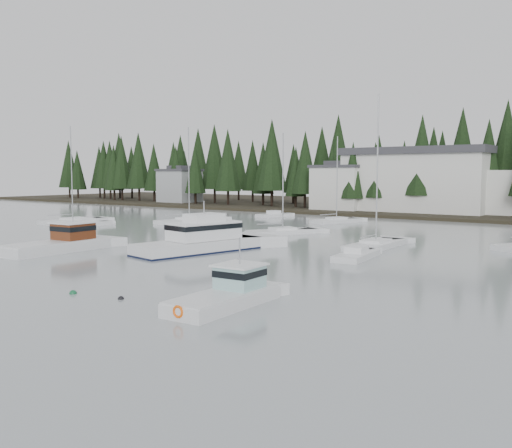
# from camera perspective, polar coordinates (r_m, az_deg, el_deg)

# --- Properties ---
(far_shore_land) EXTENTS (240.00, 54.00, 1.00)m
(far_shore_land) POSITION_cam_1_polar(r_m,az_deg,el_deg) (114.52, 20.69, 1.26)
(far_shore_land) COLOR black
(far_shore_land) RESTS_ON ground
(conifer_treeline) EXTENTS (200.00, 22.00, 20.00)m
(conifer_treeline) POSITION_cam_1_polar(r_m,az_deg,el_deg) (103.99, 19.04, 0.95)
(conifer_treeline) COLOR black
(conifer_treeline) RESTS_ON ground
(house_west) EXTENTS (9.54, 7.42, 8.75)m
(house_west) POSITION_cam_1_polar(r_m,az_deg,el_deg) (104.24, 8.45, 3.74)
(house_west) COLOR silver
(house_west) RESTS_ON ground
(house_far_west) EXTENTS (8.48, 7.42, 8.25)m
(house_far_west) POSITION_cam_1_polar(r_m,az_deg,el_deg) (130.78, -7.65, 3.91)
(house_far_west) COLOR #999EA0
(house_far_west) RESTS_ON ground
(harbor_inn) EXTENTS (29.50, 11.50, 10.90)m
(harbor_inn) POSITION_cam_1_polar(r_m,az_deg,el_deg) (101.22, 16.91, 4.18)
(harbor_inn) COLOR silver
(harbor_inn) RESTS_ON ground
(lobster_boat_brown) EXTENTS (5.58, 10.20, 4.94)m
(lobster_boat_brown) POSITION_cam_1_polar(r_m,az_deg,el_deg) (54.48, -19.07, -1.99)
(lobster_boat_brown) COLOR silver
(lobster_boat_brown) RESTS_ON ground
(cabin_cruiser_center) EXTENTS (6.07, 12.77, 5.27)m
(cabin_cruiser_center) POSITION_cam_1_polar(r_m,az_deg,el_deg) (51.24, -5.56, -1.90)
(cabin_cruiser_center) COLOR silver
(cabin_cruiser_center) RESTS_ON ground
(lobster_boat_teal) EXTENTS (2.92, 7.41, 4.04)m
(lobster_boat_teal) POSITION_cam_1_polar(r_m,az_deg,el_deg) (30.49, -2.81, -7.28)
(lobster_boat_teal) COLOR silver
(lobster_boat_teal) RESTS_ON ground
(sailboat_0) EXTENTS (3.58, 9.60, 14.17)m
(sailboat_0) POSITION_cam_1_polar(r_m,az_deg,el_deg) (84.99, -17.83, 0.17)
(sailboat_0) COLOR silver
(sailboat_0) RESTS_ON ground
(sailboat_3) EXTENTS (4.22, 10.94, 14.09)m
(sailboat_3) POSITION_cam_1_polar(r_m,az_deg,el_deg) (82.34, -6.68, 0.22)
(sailboat_3) COLOR silver
(sailboat_3) RESTS_ON ground
(sailboat_4) EXTENTS (4.72, 8.47, 12.75)m
(sailboat_4) POSITION_cam_1_polar(r_m,az_deg,el_deg) (82.05, 8.05, 0.20)
(sailboat_4) COLOR silver
(sailboat_4) RESTS_ON ground
(sailboat_5) EXTENTS (6.42, 8.76, 12.17)m
(sailboat_5) POSITION_cam_1_polar(r_m,az_deg,el_deg) (66.18, 2.69, -0.94)
(sailboat_5) COLOR silver
(sailboat_5) RESTS_ON ground
(sailboat_6) EXTENTS (3.29, 9.18, 14.93)m
(sailboat_6) POSITION_cam_1_polar(r_m,az_deg,el_deg) (55.26, 11.90, -2.22)
(sailboat_6) COLOR silver
(sailboat_6) RESTS_ON ground
(runabout_0) EXTENTS (2.66, 6.82, 1.42)m
(runabout_0) POSITION_cam_1_polar(r_m,az_deg,el_deg) (79.32, -16.64, -0.10)
(runabout_0) COLOR silver
(runabout_0) RESTS_ON ground
(runabout_1) EXTENTS (3.00, 6.47, 1.42)m
(runabout_1) POSITION_cam_1_polar(r_m,az_deg,el_deg) (47.74, 10.00, -3.27)
(runabout_1) COLOR silver
(runabout_1) RESTS_ON ground
(runabout_3) EXTENTS (3.77, 6.37, 1.42)m
(runabout_3) POSITION_cam_1_polar(r_m,az_deg,el_deg) (92.02, 1.79, 0.80)
(runabout_3) COLOR silver
(runabout_3) RESTS_ON ground
(mooring_buoy_green) EXTENTS (0.44, 0.44, 0.44)m
(mooring_buoy_green) POSITION_cam_1_polar(r_m,az_deg,el_deg) (35.18, -17.83, -6.65)
(mooring_buoy_green) COLOR #145933
(mooring_buoy_green) RESTS_ON ground
(mooring_buoy_dark) EXTENTS (0.36, 0.36, 0.36)m
(mooring_buoy_dark) POSITION_cam_1_polar(r_m,az_deg,el_deg) (32.98, -13.35, -7.32)
(mooring_buoy_dark) COLOR black
(mooring_buoy_dark) RESTS_ON ground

